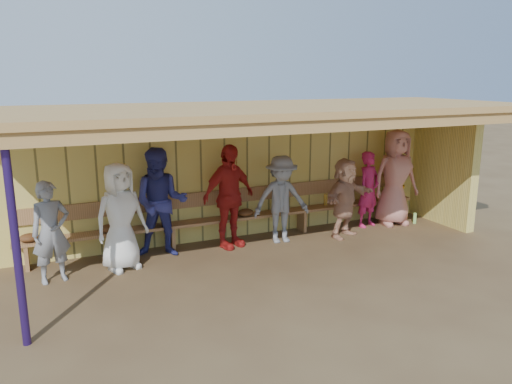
% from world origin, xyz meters
% --- Properties ---
extents(ground, '(90.00, 90.00, 0.00)m').
position_xyz_m(ground, '(0.00, 0.00, 0.00)').
color(ground, brown).
rests_on(ground, ground).
extents(player_a, '(0.62, 0.48, 1.51)m').
position_xyz_m(player_a, '(-3.22, 0.38, 0.75)').
color(player_a, gray).
rests_on(player_a, ground).
extents(player_b, '(0.95, 0.77, 1.69)m').
position_xyz_m(player_b, '(-2.22, 0.48, 0.84)').
color(player_b, white).
rests_on(player_b, ground).
extents(player_c, '(1.07, 0.94, 1.83)m').
position_xyz_m(player_c, '(-1.51, 0.81, 0.91)').
color(player_c, navy).
rests_on(player_c, ground).
extents(player_d, '(1.15, 0.76, 1.82)m').
position_xyz_m(player_d, '(-0.33, 0.77, 0.91)').
color(player_d, red).
rests_on(player_d, ground).
extents(player_e, '(1.09, 0.72, 1.58)m').
position_xyz_m(player_e, '(0.63, 0.65, 0.79)').
color(player_e, gray).
rests_on(player_e, ground).
extents(player_f, '(1.45, 0.95, 1.49)m').
position_xyz_m(player_f, '(1.84, 0.44, 0.75)').
color(player_f, tan).
rests_on(player_f, ground).
extents(player_g, '(0.63, 0.51, 1.51)m').
position_xyz_m(player_g, '(2.65, 0.81, 0.75)').
color(player_g, '#C11F58').
rests_on(player_g, ground).
extents(player_h, '(1.01, 0.72, 1.93)m').
position_xyz_m(player_h, '(3.22, 0.73, 0.96)').
color(player_h, tan).
rests_on(player_h, ground).
extents(dugout_structure, '(8.80, 3.20, 2.50)m').
position_xyz_m(dugout_structure, '(0.39, 0.69, 1.69)').
color(dugout_structure, '#E5CE61').
rests_on(dugout_structure, ground).
extents(bench, '(7.60, 0.34, 0.93)m').
position_xyz_m(bench, '(0.00, 1.12, 0.53)').
color(bench, '#A67547').
rests_on(bench, ground).
extents(dugout_equipment, '(7.37, 0.62, 0.80)m').
position_xyz_m(dugout_equipment, '(-0.99, 0.99, 0.49)').
color(dugout_equipment, gold).
rests_on(dugout_equipment, ground).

